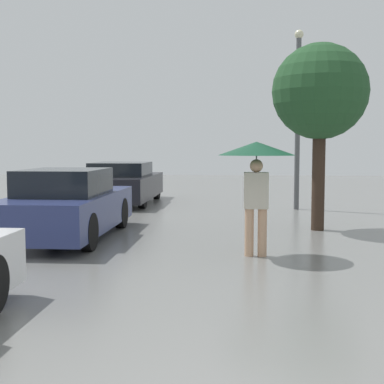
{
  "coord_description": "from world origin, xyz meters",
  "views": [
    {
      "loc": [
        0.0,
        -2.81,
        1.69
      ],
      "look_at": [
        -0.65,
        5.48,
        1.0
      ],
      "focal_mm": 50.0,
      "sensor_mm": 36.0,
      "label": 1
    }
  ],
  "objects_px": {
    "tree": "(320,93)",
    "parked_car_middle": "(68,206)",
    "parked_car_farthest": "(123,184)",
    "street_lamp": "(298,112)",
    "pedestrian": "(256,160)"
  },
  "relations": [
    {
      "from": "parked_car_farthest",
      "to": "street_lamp",
      "type": "bearing_deg",
      "value": -13.46
    },
    {
      "from": "tree",
      "to": "parked_car_middle",
      "type": "bearing_deg",
      "value": -164.55
    },
    {
      "from": "parked_car_farthest",
      "to": "street_lamp",
      "type": "distance_m",
      "value": 5.63
    },
    {
      "from": "parked_car_middle",
      "to": "tree",
      "type": "xyz_separation_m",
      "value": [
        4.82,
        1.33,
        2.18
      ]
    },
    {
      "from": "pedestrian",
      "to": "tree",
      "type": "xyz_separation_m",
      "value": [
        1.38,
        2.77,
        1.29
      ]
    },
    {
      "from": "parked_car_farthest",
      "to": "tree",
      "type": "xyz_separation_m",
      "value": [
        5.1,
        -4.94,
        2.19
      ]
    },
    {
      "from": "tree",
      "to": "street_lamp",
      "type": "xyz_separation_m",
      "value": [
        -0.0,
        3.72,
        -0.14
      ]
    },
    {
      "from": "parked_car_farthest",
      "to": "tree",
      "type": "distance_m",
      "value": 7.43
    },
    {
      "from": "parked_car_farthest",
      "to": "street_lamp",
      "type": "relative_size",
      "value": 0.92
    },
    {
      "from": "pedestrian",
      "to": "parked_car_middle",
      "type": "relative_size",
      "value": 0.44
    },
    {
      "from": "tree",
      "to": "street_lamp",
      "type": "distance_m",
      "value": 3.72
    },
    {
      "from": "pedestrian",
      "to": "tree",
      "type": "height_order",
      "value": "tree"
    },
    {
      "from": "parked_car_middle",
      "to": "street_lamp",
      "type": "height_order",
      "value": "street_lamp"
    },
    {
      "from": "parked_car_farthest",
      "to": "tree",
      "type": "height_order",
      "value": "tree"
    },
    {
      "from": "street_lamp",
      "to": "parked_car_middle",
      "type": "bearing_deg",
      "value": -133.65
    }
  ]
}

